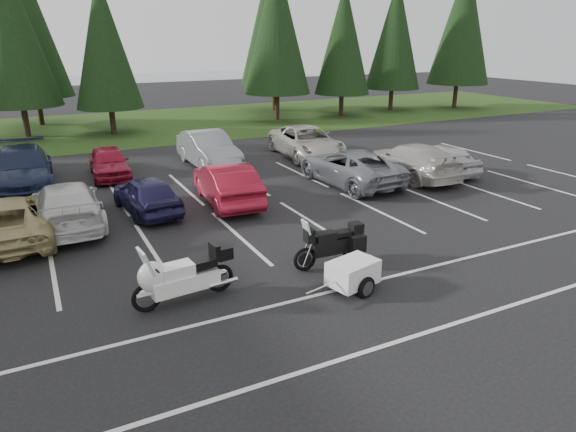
# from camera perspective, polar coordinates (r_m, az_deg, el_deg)

# --- Properties ---
(ground) EXTENTS (120.00, 120.00, 0.00)m
(ground) POSITION_cam_1_polar(r_m,az_deg,el_deg) (15.21, -5.84, -3.81)
(ground) COLOR black
(ground) RESTS_ON ground
(grass_strip) EXTENTS (80.00, 16.00, 0.01)m
(grass_strip) POSITION_cam_1_polar(r_m,az_deg,el_deg) (37.90, -19.34, 9.22)
(grass_strip) COLOR #1E3811
(grass_strip) RESTS_ON ground
(lake_water) EXTENTS (70.00, 50.00, 0.02)m
(lake_water) POSITION_cam_1_polar(r_m,az_deg,el_deg) (68.95, -19.88, 13.26)
(lake_water) COLOR gray
(lake_water) RESTS_ON ground
(stall_markings) EXTENTS (32.00, 16.00, 0.01)m
(stall_markings) POSITION_cam_1_polar(r_m,az_deg,el_deg) (16.96, -8.30, -1.41)
(stall_markings) COLOR silver
(stall_markings) RESTS_ON ground
(conifer_4) EXTENTS (4.80, 4.80, 11.17)m
(conifer_4) POSITION_cam_1_polar(r_m,az_deg,el_deg) (36.01, -28.52, 18.06)
(conifer_4) COLOR #332316
(conifer_4) RESTS_ON ground
(conifer_5) EXTENTS (4.14, 4.14, 9.63)m
(conifer_5) POSITION_cam_1_polar(r_m,az_deg,el_deg) (35.06, -19.78, 17.73)
(conifer_5) COLOR #332316
(conifer_5) RESTS_ON ground
(conifer_6) EXTENTS (4.93, 4.93, 11.48)m
(conifer_6) POSITION_cam_1_polar(r_m,az_deg,el_deg) (39.07, -1.29, 20.43)
(conifer_6) COLOR #332316
(conifer_6) RESTS_ON ground
(conifer_7) EXTENTS (4.27, 4.27, 9.94)m
(conifer_7) POSITION_cam_1_polar(r_m,az_deg,el_deg) (41.48, 6.18, 19.02)
(conifer_7) COLOR #332316
(conifer_7) RESTS_ON ground
(conifer_8) EXTENTS (4.53, 4.53, 10.56)m
(conifer_8) POSITION_cam_1_polar(r_m,az_deg,el_deg) (45.32, 11.82, 19.22)
(conifer_8) COLOR #332316
(conifer_8) RESTS_ON ground
(conifer_9) EXTENTS (5.19, 5.19, 12.10)m
(conifer_9) POSITION_cam_1_polar(r_m,az_deg,el_deg) (48.32, 18.86, 19.69)
(conifer_9) COLOR #332316
(conifer_9) RESTS_ON ground
(conifer_back_b) EXTENTS (4.97, 4.97, 11.58)m
(conifer_back_b) POSITION_cam_1_polar(r_m,az_deg,el_deg) (40.63, -27.08, 18.51)
(conifer_back_b) COLOR #332316
(conifer_back_b) RESTS_ON ground
(conifer_back_c) EXTENTS (5.50, 5.50, 12.81)m
(conifer_back_c) POSITION_cam_1_polar(r_m,az_deg,el_deg) (44.19, -1.62, 21.31)
(conifer_back_c) COLOR #332316
(conifer_back_c) RESTS_ON ground
(car_near_2) EXTENTS (2.51, 5.10, 1.39)m
(car_near_2) POSITION_cam_1_polar(r_m,az_deg,el_deg) (17.76, -28.82, -0.36)
(car_near_2) COLOR tan
(car_near_2) RESTS_ON ground
(car_near_3) EXTENTS (2.10, 5.07, 1.47)m
(car_near_3) POSITION_cam_1_polar(r_m,az_deg,el_deg) (18.32, -23.32, 1.16)
(car_near_3) COLOR silver
(car_near_3) RESTS_ON ground
(car_near_4) EXTENTS (1.98, 4.10, 1.35)m
(car_near_4) POSITION_cam_1_polar(r_m,az_deg,el_deg) (18.84, -15.45, 2.35)
(car_near_4) COLOR #1C1A41
(car_near_4) RESTS_ON ground
(car_near_5) EXTENTS (2.02, 4.77, 1.53)m
(car_near_5) POSITION_cam_1_polar(r_m,az_deg,el_deg) (19.32, -6.84, 3.62)
(car_near_5) COLOR maroon
(car_near_5) RESTS_ON ground
(car_near_6) EXTENTS (2.72, 5.45, 1.48)m
(car_near_6) POSITION_cam_1_polar(r_m,az_deg,el_deg) (21.95, 6.91, 5.46)
(car_near_6) COLOR gray
(car_near_6) RESTS_ON ground
(car_near_7) EXTENTS (2.28, 5.28, 1.52)m
(car_near_7) POSITION_cam_1_polar(r_m,az_deg,el_deg) (23.45, 13.51, 6.00)
(car_near_7) COLOR #BBB4AB
(car_near_7) RESTS_ON ground
(car_near_8) EXTENTS (1.72, 4.12, 1.39)m
(car_near_8) POSITION_cam_1_polar(r_m,az_deg,el_deg) (24.58, 16.57, 6.18)
(car_near_8) COLOR silver
(car_near_8) RESTS_ON ground
(car_far_1) EXTENTS (2.49, 5.81, 1.67)m
(car_far_1) POSITION_cam_1_polar(r_m,az_deg,el_deg) (23.71, -27.49, 4.67)
(car_far_1) COLOR #171E3A
(car_far_1) RESTS_ON ground
(car_far_2) EXTENTS (1.81, 4.02, 1.34)m
(car_far_2) POSITION_cam_1_polar(r_m,az_deg,el_deg) (24.24, -19.26, 5.66)
(car_far_2) COLOR maroon
(car_far_2) RESTS_ON ground
(car_far_3) EXTENTS (1.83, 5.06, 1.66)m
(car_far_3) POSITION_cam_1_polar(r_m,az_deg,el_deg) (25.10, -8.83, 7.32)
(car_far_3) COLOR gray
(car_far_3) RESTS_ON ground
(car_far_4) EXTENTS (3.12, 5.84, 1.56)m
(car_far_4) POSITION_cam_1_polar(r_m,az_deg,el_deg) (26.84, 2.11, 8.20)
(car_far_4) COLOR #B3B0A4
(car_far_4) RESTS_ON ground
(touring_motorcycle) EXTENTS (2.87, 1.15, 1.55)m
(touring_motorcycle) POSITION_cam_1_polar(r_m,az_deg,el_deg) (12.26, -11.52, -6.05)
(touring_motorcycle) COLOR white
(touring_motorcycle) RESTS_ON ground
(cargo_trailer) EXTENTS (1.91, 1.36, 0.80)m
(cargo_trailer) POSITION_cam_1_polar(r_m,az_deg,el_deg) (12.78, 7.21, -6.58)
(cargo_trailer) COLOR white
(cargo_trailer) RESTS_ON ground
(adventure_motorcycle) EXTENTS (2.42, 0.91, 1.46)m
(adventure_motorcycle) POSITION_cam_1_polar(r_m,az_deg,el_deg) (13.90, 4.69, -2.79)
(adventure_motorcycle) COLOR black
(adventure_motorcycle) RESTS_ON ground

